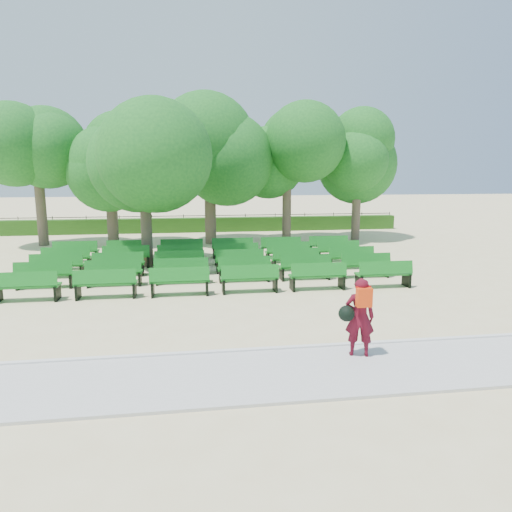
% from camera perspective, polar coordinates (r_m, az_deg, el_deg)
% --- Properties ---
extents(ground, '(120.00, 120.00, 0.00)m').
position_cam_1_polar(ground, '(15.68, -5.74, -3.44)').
color(ground, beige).
extents(paving, '(30.00, 2.20, 0.06)m').
position_cam_1_polar(paving, '(8.67, -3.31, -14.90)').
color(paving, '#B8B7B3').
rests_on(paving, ground).
extents(curb, '(30.00, 0.12, 0.10)m').
position_cam_1_polar(curb, '(9.71, -3.93, -11.91)').
color(curb, silver).
rests_on(curb, ground).
extents(hedge, '(26.00, 0.70, 0.90)m').
position_cam_1_polar(hedge, '(29.41, -7.08, 3.88)').
color(hedge, '#224E14').
rests_on(hedge, ground).
extents(fence, '(26.00, 0.10, 1.02)m').
position_cam_1_polar(fence, '(29.86, -7.08, 3.11)').
color(fence, black).
rests_on(fence, ground).
extents(tree_line, '(21.80, 6.80, 7.04)m').
position_cam_1_polar(tree_line, '(25.50, -6.83, 1.88)').
color(tree_line, '#1C671F').
rests_on(tree_line, ground).
extents(bench_array, '(1.82, 0.59, 1.14)m').
position_cam_1_polar(bench_array, '(17.30, -5.68, -1.81)').
color(bench_array, '#13701C').
rests_on(bench_array, ground).
extents(tree_among, '(4.45, 4.45, 5.95)m').
position_cam_1_polar(tree_among, '(18.71, -13.85, 10.69)').
color(tree_among, brown).
rests_on(tree_among, ground).
extents(person, '(0.80, 0.53, 1.61)m').
position_cam_1_polar(person, '(9.46, 12.73, -7.34)').
color(person, '#4E0B18').
rests_on(person, ground).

